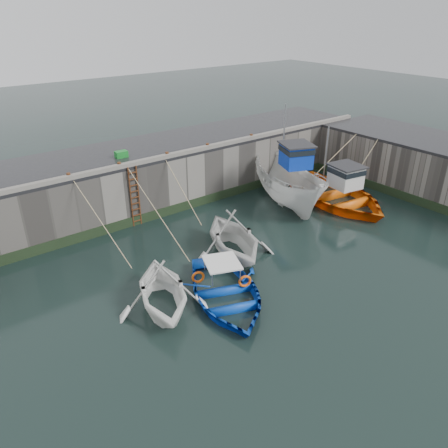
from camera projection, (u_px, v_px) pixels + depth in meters
ground at (304, 302)px, 16.85m from camera, size 120.00×120.00×0.00m
quay_back at (146, 176)px, 25.03m from camera, size 30.00×5.00×3.00m
quay_right at (445, 171)px, 25.84m from camera, size 5.00×15.00×3.00m
road_back at (143, 149)px, 24.32m from camera, size 30.00×5.00×0.16m
kerb_back at (165, 157)px, 22.58m from camera, size 30.00×0.30×0.20m
algae_back at (170, 210)px, 23.79m from camera, size 30.00×0.08×0.50m
algae_right at (417, 200)px, 25.02m from camera, size 0.08×15.00×0.50m
ladder at (135, 197)px, 22.07m from camera, size 0.51×0.08×3.20m
boat_near_white at (163, 308)px, 16.56m from camera, size 4.92×5.26×2.24m
boat_near_white_rope at (111, 257)px, 19.91m from camera, size 0.04×5.16×3.10m
boat_near_blue at (226, 299)px, 17.03m from camera, size 5.48×6.35×1.11m
boat_near_blue_rope at (158, 247)px, 20.74m from camera, size 0.04×6.07×3.10m
boat_near_blacktrim at (233, 254)px, 20.10m from camera, size 5.13×5.57×2.44m
boat_near_blacktrim_rope at (186, 224)px, 22.92m from camera, size 0.04×3.95×3.10m
boat_far_white at (289, 185)px, 24.71m from camera, size 5.22×7.71×5.79m
boat_far_orange at (336, 194)px, 25.20m from camera, size 6.31×8.02×4.51m
fish_crate at (121, 154)px, 22.71m from camera, size 0.65×0.42×0.34m
bollard_a at (69, 176)px, 19.91m from camera, size 0.18×0.18×0.28m
bollard_b at (119, 165)px, 21.27m from camera, size 0.18×0.18×0.28m
bollard_c at (167, 155)px, 22.74m from camera, size 0.18×0.18×0.28m
bollard_d at (208, 146)px, 24.15m from camera, size 0.18×0.18×0.28m
bollard_e at (251, 136)px, 25.89m from camera, size 0.18×0.18×0.28m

